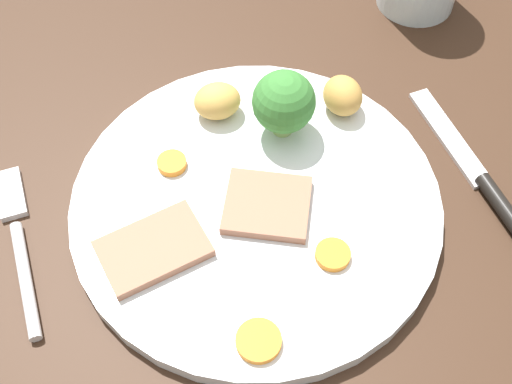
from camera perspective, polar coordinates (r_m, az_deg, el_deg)
dining_table at (r=52.28cm, az=2.71°, el=-2.80°), size 120.00×84.00×3.60cm
dinner_plate at (r=50.23cm, az=0.00°, el=-1.09°), size 27.94×27.94×1.40cm
meat_slice_main at (r=49.07cm, az=0.85°, el=-0.82°), size 7.98×7.64×0.80cm
meat_slice_under at (r=47.56cm, az=-8.84°, el=-4.84°), size 8.26×6.26×0.80cm
roast_potato_left at (r=53.85cm, az=-3.35°, el=7.83°), size 4.05×3.52×2.85cm
roast_potato_right at (r=54.46cm, az=7.47°, el=8.23°), size 3.32×3.78×3.06cm
carrot_coin_front at (r=51.61cm, az=-7.25°, el=2.48°), size 2.28×2.28×0.62cm
carrot_coin_back at (r=44.19cm, az=0.22°, el=-12.69°), size 3.04×3.04×0.58cm
carrot_coin_side at (r=47.19cm, az=6.62°, el=-5.38°), size 2.52×2.52×0.59cm
broccoli_floret at (r=51.22cm, az=2.41°, el=7.70°), size 4.95×4.95×5.83cm
fork at (r=51.78cm, az=-19.71°, el=-4.31°), size 2.17×15.29×0.90cm
knife at (r=54.45cm, az=19.31°, el=0.34°), size 2.73×18.56×1.20cm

